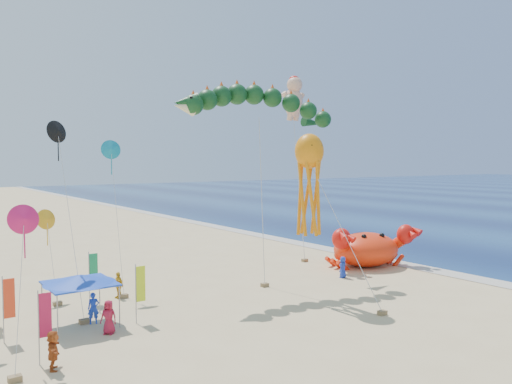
{
  "coord_description": "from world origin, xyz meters",
  "views": [
    {
      "loc": [
        -22.32,
        -25.94,
        8.6
      ],
      "look_at": [
        -2.0,
        2.0,
        6.5
      ],
      "focal_mm": 35.0,
      "sensor_mm": 36.0,
      "label": 1
    }
  ],
  "objects_px": {
    "crab_inflatable": "(367,248)",
    "dragon_kite": "(257,109)",
    "canopy_blue": "(80,280)",
    "octopus_kite": "(309,177)",
    "cherub_kite": "(294,97)"
  },
  "relations": [
    {
      "from": "crab_inflatable",
      "to": "dragon_kite",
      "type": "height_order",
      "value": "dragon_kite"
    },
    {
      "from": "canopy_blue",
      "to": "octopus_kite",
      "type": "bearing_deg",
      "value": -13.03
    },
    {
      "from": "cherub_kite",
      "to": "canopy_blue",
      "type": "relative_size",
      "value": 4.58
    },
    {
      "from": "crab_inflatable",
      "to": "octopus_kite",
      "type": "relative_size",
      "value": 0.76
    },
    {
      "from": "dragon_kite",
      "to": "canopy_blue",
      "type": "bearing_deg",
      "value": -169.85
    },
    {
      "from": "octopus_kite",
      "to": "cherub_kite",
      "type": "bearing_deg",
      "value": 53.05
    },
    {
      "from": "cherub_kite",
      "to": "canopy_blue",
      "type": "bearing_deg",
      "value": -156.15
    },
    {
      "from": "crab_inflatable",
      "to": "dragon_kite",
      "type": "relative_size",
      "value": 0.57
    },
    {
      "from": "crab_inflatable",
      "to": "cherub_kite",
      "type": "xyz_separation_m",
      "value": [
        -0.29,
        9.05,
        13.2
      ]
    },
    {
      "from": "cherub_kite",
      "to": "octopus_kite",
      "type": "distance_m",
      "value": 18.2
    },
    {
      "from": "crab_inflatable",
      "to": "octopus_kite",
      "type": "distance_m",
      "value": 12.83
    },
    {
      "from": "dragon_kite",
      "to": "canopy_blue",
      "type": "distance_m",
      "value": 16.65
    },
    {
      "from": "cherub_kite",
      "to": "octopus_kite",
      "type": "relative_size",
      "value": 1.62
    },
    {
      "from": "crab_inflatable",
      "to": "canopy_blue",
      "type": "distance_m",
      "value": 23.72
    },
    {
      "from": "cherub_kite",
      "to": "octopus_kite",
      "type": "height_order",
      "value": "cherub_kite"
    }
  ]
}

